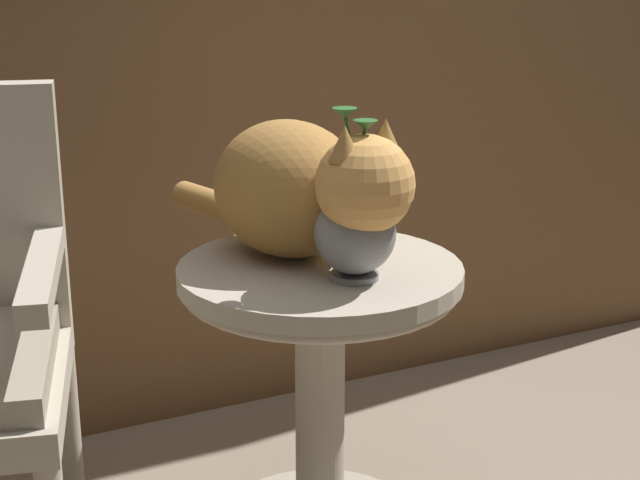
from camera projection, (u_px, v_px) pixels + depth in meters
wicker_side_table at (320, 355)px, 1.91m from camera, size 0.55×0.55×0.59m
cat at (300, 188)px, 1.85m from camera, size 0.34×0.66×0.29m
pewter_vase_with_ivy at (355, 226)px, 1.75m from camera, size 0.15×0.15×0.32m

